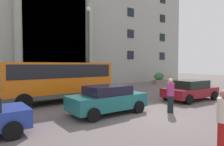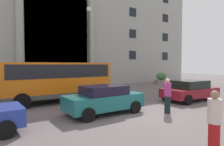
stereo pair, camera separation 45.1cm
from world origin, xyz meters
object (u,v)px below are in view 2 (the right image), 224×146
pedestrian_woman_dark_dress (168,96)px  lamppost_plaza_centre (89,43)px  orange_minibus (58,78)px  parked_hatchback_near (190,90)px  bus_stop_sign (108,75)px  hedge_planter_far_west (68,82)px  hedge_planter_far_east (22,84)px  parked_compact_extra (104,99)px  hedge_planter_west (161,78)px  pedestrian_man_crossing (214,122)px

pedestrian_woman_dark_dress → lamppost_plaza_centre: (-0.12, 8.89, 3.48)m
orange_minibus → parked_hatchback_near: 8.99m
bus_stop_sign → lamppost_plaza_centre: (-1.44, 0.80, 2.81)m
hedge_planter_far_west → parked_hatchback_near: 11.06m
parked_hatchback_near → pedestrian_woman_dark_dress: bearing=-157.3°
hedge_planter_far_east → parked_compact_extra: 9.87m
orange_minibus → parked_compact_extra: orange_minibus is taller
parked_compact_extra → pedestrian_woman_dark_dress: pedestrian_woman_dark_dress is taller
hedge_planter_far_east → lamppost_plaza_centre: size_ratio=0.25×
hedge_planter_far_west → lamppost_plaza_centre: lamppost_plaza_centre is taller
hedge_planter_far_east → parked_hatchback_near: bearing=-46.1°
bus_stop_sign → hedge_planter_far_west: size_ratio=1.42×
orange_minibus → bus_stop_sign: size_ratio=2.74×
orange_minibus → hedge_planter_far_east: orange_minibus is taller
orange_minibus → bus_stop_sign: orange_minibus is taller
parked_compact_extra → bus_stop_sign: bearing=55.1°
hedge_planter_far_east → hedge_planter_west: hedge_planter_far_east is taller
parked_compact_extra → pedestrian_man_crossing: 5.47m
hedge_planter_far_west → pedestrian_man_crossing: pedestrian_man_crossing is taller
parked_compact_extra → lamppost_plaza_centre: size_ratio=0.53×
pedestrian_woman_dark_dress → pedestrian_man_crossing: bearing=-149.3°
pedestrian_man_crossing → orange_minibus: bearing=-169.7°
hedge_planter_west → hedge_planter_far_west: bearing=177.3°
hedge_planter_west → lamppost_plaza_centre: bearing=-170.4°
parked_hatchback_near → pedestrian_man_crossing: bearing=-138.9°
hedge_planter_far_east → parked_compact_extra: bearing=-75.3°
parked_compact_extra → pedestrian_man_crossing: bearing=-88.9°
hedge_planter_far_east → parked_hatchback_near: 13.34m
orange_minibus → parked_hatchback_near: (7.77, -4.43, -0.85)m
parked_hatchback_near → pedestrian_woman_dark_dress: size_ratio=2.33×
hedge_planter_far_east → pedestrian_man_crossing: (2.84, -15.01, 0.06)m
hedge_planter_west → pedestrian_man_crossing: (-13.29, -14.56, 0.19)m
orange_minibus → hedge_planter_west: orange_minibus is taller
hedge_planter_far_west → parked_compact_extra: 9.78m
pedestrian_man_crossing → hedge_planter_west: bearing=140.0°
hedge_planter_far_west → pedestrian_woman_dark_dress: pedestrian_woman_dark_dress is taller
hedge_planter_far_east → pedestrian_woman_dark_dress: (5.26, -11.19, 0.06)m
bus_stop_sign → hedge_planter_west: (9.54, 2.66, -0.87)m
orange_minibus → pedestrian_woman_dark_dress: size_ratio=3.94×
bus_stop_sign → parked_compact_extra: size_ratio=0.63×
hedge_planter_far_west → pedestrian_woman_dark_dress: 11.39m
hedge_planter_far_west → pedestrian_woman_dark_dress: size_ratio=1.01×
hedge_planter_far_west → pedestrian_man_crossing: (-1.16, -15.13, 0.11)m
orange_minibus → hedge_planter_west: bearing=15.4°
parked_hatchback_near → hedge_planter_far_west: bearing=119.3°
hedge_planter_far_west → parked_compact_extra: bearing=-98.8°
hedge_planter_far_east → lamppost_plaza_centre: bearing=-24.1°
hedge_planter_far_west → parked_compact_extra: hedge_planter_far_west is taller
orange_minibus → lamppost_plaza_centre: bearing=35.6°
parked_compact_extra → pedestrian_man_crossing: pedestrian_man_crossing is taller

